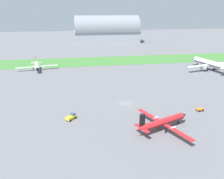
{
  "coord_description": "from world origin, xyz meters",
  "views": [
    {
      "loc": [
        -18.6,
        -81.55,
        35.95
      ],
      "look_at": [
        -3.98,
        8.75,
        3.0
      ],
      "focal_mm": 36.81,
      "sensor_mm": 36.0,
      "label": 1
    }
  ],
  "objects": [
    {
      "name": "baggage_cart_midfield",
      "position": [
        25.46,
        -11.06,
        0.57
      ],
      "size": [
        2.72,
        2.26,
        0.9
      ],
      "rotation": [
        0.0,
        0.0,
        3.38
      ],
      "color": "orange",
      "rests_on": "ground_plane"
    },
    {
      "name": "airplane_taxiing_turboprop",
      "position": [
        -41.68,
        58.3,
        2.66
      ],
      "size": [
        24.07,
        20.7,
        7.26
      ],
      "rotation": [
        0.0,
        0.0,
        4.9
      ],
      "color": "white",
      "rests_on": "ground_plane"
    },
    {
      "name": "hangar_distant",
      "position": [
        15.46,
        164.3,
        12.16
      ],
      "size": [
        67.55,
        26.36,
        27.94
      ],
      "color": "#9399A3",
      "rests_on": "ground_plane"
    },
    {
      "name": "pushback_tug_near_gate",
      "position": [
        -21.09,
        -10.33,
        0.91
      ],
      "size": [
        3.75,
        3.88,
        1.95
      ],
      "rotation": [
        0.0,
        0.0,
        0.83
      ],
      "color": "yellow",
      "rests_on": "ground_plane"
    },
    {
      "name": "ground_plane",
      "position": [
        0.0,
        0.0,
        0.0
      ],
      "size": [
        600.0,
        600.0,
        0.0
      ],
      "primitive_type": "plane",
      "color": "slate"
    },
    {
      "name": "grass_taxiway_strip",
      "position": [
        0.0,
        76.48,
        0.04
      ],
      "size": [
        360.0,
        28.0,
        0.08
      ],
      "primitive_type": "cube",
      "color": "#3D7533",
      "rests_on": "ground_plane"
    },
    {
      "name": "airplane_parked_jet_far",
      "position": [
        60.8,
        41.35,
        4.06
      ],
      "size": [
        31.53,
        31.14,
        11.28
      ],
      "rotation": [
        0.0,
        0.0,
        1.8
      ],
      "color": "white",
      "rests_on": "ground_plane"
    },
    {
      "name": "airplane_foreground_turboprop",
      "position": [
        6.99,
        -21.76,
        2.6
      ],
      "size": [
        19.5,
        22.49,
        7.1
      ],
      "rotation": [
        0.0,
        0.0,
        0.38
      ],
      "color": "red",
      "rests_on": "ground_plane"
    }
  ]
}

